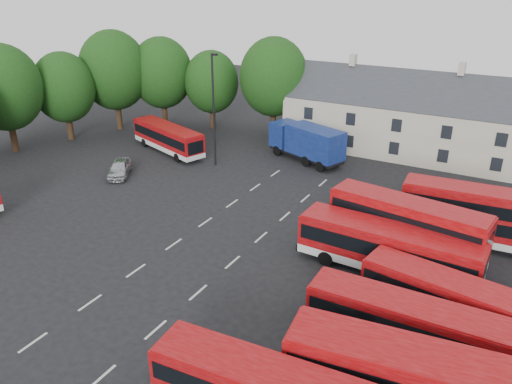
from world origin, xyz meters
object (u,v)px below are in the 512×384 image
bus_dd_south (406,226)px  silver_car (120,168)px  box_truck (307,141)px  lamppost (214,108)px

bus_dd_south → silver_car: size_ratio=2.38×
box_truck → silver_car: (-13.97, -12.61, -1.35)m
bus_dd_south → silver_car: (-27.65, 1.89, -1.67)m
silver_car → box_truck: bearing=9.7°
bus_dd_south → box_truck: size_ratio=1.19×
bus_dd_south → lamppost: (-21.23, 8.85, 3.51)m
bus_dd_south → lamppost: lamppost is taller
bus_dd_south → silver_car: 27.77m
lamppost → bus_dd_south: bearing=-22.6°
bus_dd_south → box_truck: (-13.68, 14.51, -0.32)m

